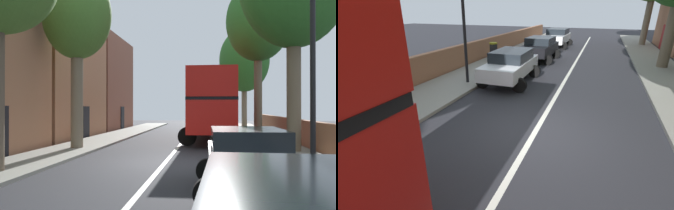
{
  "view_description": "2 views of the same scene",
  "coord_description": "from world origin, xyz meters",
  "views": [
    {
      "loc": [
        1.71,
        -13.03,
        2.04
      ],
      "look_at": [
        -0.26,
        3.06,
        2.14
      ],
      "focal_mm": 38.33,
      "sensor_mm": 36.0,
      "label": 1
    },
    {
      "loc": [
        -1.48,
        6.11,
        3.43
      ],
      "look_at": [
        0.42,
        1.33,
        1.31
      ],
      "focal_mm": 25.16,
      "sensor_mm": 36.0,
      "label": 2
    }
  ],
  "objects": [
    {
      "name": "boundary_wall_right",
      "position": [
        6.45,
        0.0,
        0.69
      ],
      "size": [
        0.36,
        54.0,
        1.38
      ],
      "primitive_type": "cube",
      "color": "#9E6647",
      "rests_on": "ground"
    },
    {
      "name": "road_centre_line",
      "position": [
        0.0,
        0.0,
        0.0
      ],
      "size": [
        0.16,
        54.0,
        0.01
      ],
      "primitive_type": "cube",
      "color": "silver",
      "rests_on": "ground"
    },
    {
      "name": "ground_plane",
      "position": [
        0.0,
        0.0,
        0.0
      ],
      "size": [
        84.0,
        84.0,
        0.0
      ],
      "primitive_type": "plane",
      "color": "#28282D"
    },
    {
      "name": "sidewalk_right",
      "position": [
        4.9,
        0.0,
        0.06
      ],
      "size": [
        2.6,
        60.0,
        0.12
      ],
      "primitive_type": "cube",
      "color": "gray",
      "rests_on": "ground"
    },
    {
      "name": "parked_car_white_right_2",
      "position": [
        2.5,
        -4.56,
        0.9
      ],
      "size": [
        2.46,
        4.27,
        1.55
      ],
      "color": "silver",
      "rests_on": "ground"
    },
    {
      "name": "parked_car_black_right_3",
      "position": [
        2.5,
        -10.3,
        0.91
      ],
      "size": [
        2.59,
        4.03,
        1.58
      ],
      "color": "black",
      "rests_on": "ground"
    },
    {
      "name": "parked_car_white_right_0",
      "position": [
        2.5,
        -17.07,
        0.95
      ],
      "size": [
        2.63,
        4.39,
        1.67
      ],
      "color": "silver",
      "rests_on": "ground"
    },
    {
      "name": "litter_bin_right",
      "position": [
        5.3,
        -8.67,
        0.71
      ],
      "size": [
        0.55,
        0.55,
        1.18
      ],
      "color": "black",
      "rests_on": "sidewalk_right"
    }
  ]
}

